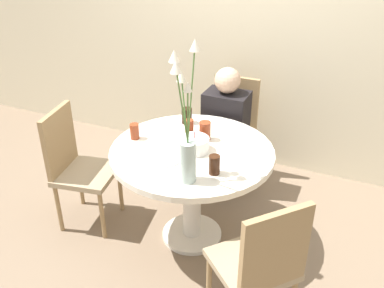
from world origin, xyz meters
TOP-DOWN VIEW (x-y plane):
  - ground_plane at (0.00, 0.00)m, footprint 16.00×16.00m
  - wall_back at (0.00, 1.26)m, footprint 8.00×0.05m
  - dining_table at (0.00, 0.00)m, footprint 1.08×1.08m
  - chair_right_flank at (-0.02, 0.86)m, footprint 0.41×0.41m
  - chair_near_front at (-0.85, -0.15)m, footprint 0.46×0.46m
  - chair_far_back at (0.64, -0.58)m, footprint 0.56×0.56m
  - birthday_cake at (0.02, -0.01)m, footprint 0.19×0.19m
  - flower_vase at (0.11, -0.34)m, footprint 0.18×0.26m
  - side_plate at (-0.10, -0.18)m, footprint 0.21×0.21m
  - drink_glass_0 at (-0.42, -0.02)m, footprint 0.06×0.06m
  - drink_glass_1 at (0.24, -0.21)m, footprint 0.07×0.07m
  - drink_glass_2 at (-0.08, 0.14)m, footprint 0.06×0.06m
  - drink_glass_3 at (-0.19, 0.35)m, footprint 0.08×0.08m
  - drink_glass_4 at (0.02, 0.16)m, footprint 0.08×0.08m
  - person_guest at (-0.01, 0.70)m, footprint 0.34×0.24m

SIDE VIEW (x-z plane):
  - ground_plane at x=0.00m, z-range 0.00..0.00m
  - person_guest at x=-0.01m, z-range -0.03..1.03m
  - chair_right_flank at x=-0.02m, z-range 0.05..0.95m
  - chair_near_front at x=-0.85m, z-range 0.05..0.95m
  - chair_far_back at x=0.64m, z-range 0.05..0.95m
  - dining_table at x=0.00m, z-range 0.22..0.95m
  - side_plate at x=-0.10m, z-range 0.73..0.74m
  - birthday_cake at x=0.02m, z-range 0.70..0.84m
  - drink_glass_0 at x=-0.42m, z-range 0.73..0.84m
  - drink_glass_3 at x=-0.19m, z-range 0.73..0.84m
  - drink_glass_1 at x=0.24m, z-range 0.73..0.85m
  - drink_glass_4 at x=0.02m, z-range 0.73..0.86m
  - drink_glass_2 at x=-0.08m, z-range 0.73..0.87m
  - flower_vase at x=0.11m, z-range 0.62..1.43m
  - wall_back at x=0.00m, z-range 0.00..2.60m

